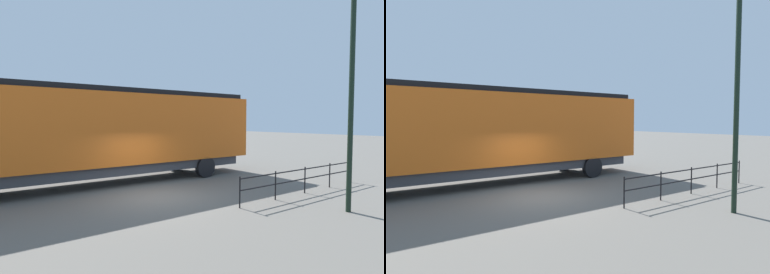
# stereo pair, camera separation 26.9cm
# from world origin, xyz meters

# --- Properties ---
(ground_plane) EXTENTS (120.00, 120.00, 0.00)m
(ground_plane) POSITION_xyz_m (0.00, 0.00, 0.00)
(ground_plane) COLOR #666059
(locomotive) EXTENTS (3.08, 15.88, 4.44)m
(locomotive) POSITION_xyz_m (-3.42, -0.41, 2.47)
(locomotive) COLOR orange
(locomotive) RESTS_ON ground_plane
(lamp_post) EXTENTS (0.45, 0.45, 7.22)m
(lamp_post) POSITION_xyz_m (5.46, 4.18, 4.66)
(lamp_post) COLOR black
(lamp_post) RESTS_ON ground_plane
(platform_fence) EXTENTS (0.05, 7.43, 1.08)m
(platform_fence) POSITION_xyz_m (3.11, 5.28, 0.70)
(platform_fence) COLOR black
(platform_fence) RESTS_ON ground_plane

